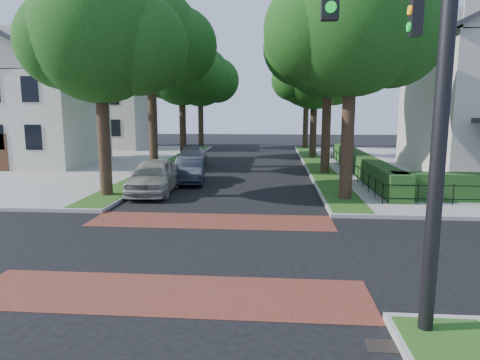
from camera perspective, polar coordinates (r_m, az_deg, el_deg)
name	(u,v)px	position (r m, az deg, el deg)	size (l,w,h in m)	color
ground	(195,249)	(12.97, -5.99, -9.08)	(120.00, 120.00, 0.00)	black
crosswalk_far	(211,221)	(15.99, -3.88, -5.46)	(9.00, 2.20, 0.01)	brown
crosswalk_near	(169,294)	(10.05, -9.45, -14.76)	(9.00, 2.20, 0.01)	brown
storm_drain	(385,346)	(8.42, 18.79, -20.23)	(0.65, 0.45, 0.01)	black
grass_strip_ne	(317,164)	(31.58, 10.21, 2.08)	(1.60, 29.80, 0.02)	#244C15
grass_strip_nw	(171,163)	(32.37, -9.20, 2.28)	(1.60, 29.80, 0.02)	#244C15
tree_right_near	(354,25)	(19.91, 14.91, 19.29)	(7.75, 6.67, 10.66)	black
tree_right_mid	(330,45)	(27.81, 11.93, 17.24)	(8.25, 7.09, 11.22)	black
tree_right_far	(316,75)	(36.56, 10.06, 13.65)	(7.25, 6.23, 9.74)	black
tree_right_back	(308,78)	(45.54, 9.00, 13.26)	(7.50, 6.45, 10.20)	black
tree_left_near	(103,38)	(21.04, -17.80, 17.62)	(7.50, 6.45, 10.20)	black
tree_left_mid	(153,41)	(28.71, -11.55, 17.71)	(8.00, 6.88, 11.48)	black
tree_left_far	(183,73)	(37.24, -7.57, 13.96)	(7.00, 6.02, 9.86)	black
tree_left_back	(202,77)	(46.09, -5.15, 13.47)	(7.75, 6.66, 10.44)	black
hedge_main_road	(360,164)	(27.82, 15.77, 2.12)	(1.00, 18.00, 1.20)	#1B4618
fence_main_road	(347,166)	(27.69, 14.13, 1.85)	(0.06, 18.00, 0.90)	black
house_left_near	(28,96)	(34.97, -26.41, 9.97)	(10.00, 9.00, 10.14)	beige
house_left_far	(104,100)	(47.55, -17.64, 10.09)	(10.00, 9.00, 10.14)	beige
traffic_signal	(427,73)	(8.11, 23.68, 12.93)	(2.17, 2.00, 8.00)	black
parked_car_front	(154,176)	(21.44, -11.45, 0.51)	(2.03, 5.05, 1.72)	#AEAA9D
parked_car_middle	(190,170)	(24.33, -6.66, 1.34)	(1.52, 4.37, 1.44)	#1E232E
parked_car_rear	(192,157)	(30.83, -6.47, 3.02)	(1.99, 4.88, 1.42)	slate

